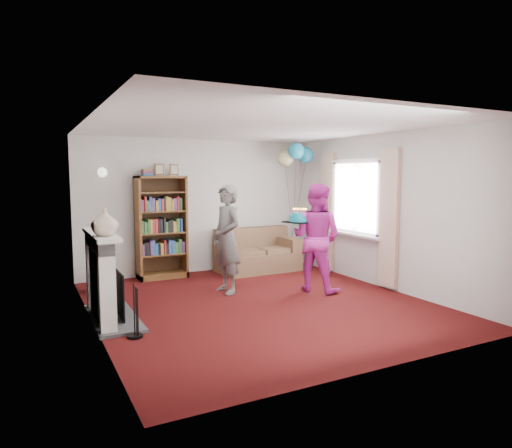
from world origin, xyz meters
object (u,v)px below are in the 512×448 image
bookcase (161,228)px  person_magenta (316,238)px  sofa (257,254)px  birthday_cake (300,218)px  person_striped (227,239)px

bookcase → person_magenta: (1.93, -2.05, -0.04)m
bookcase → sofa: size_ratio=1.32×
bookcase → birthday_cake: (1.68, -1.96, 0.27)m
bookcase → sofa: 1.91m
bookcase → person_magenta: bookcase is taller
person_magenta → birthday_cake: person_magenta is taller
sofa → birthday_cake: (-0.12, -1.72, 0.85)m
person_striped → person_magenta: bearing=60.8°
person_striped → person_magenta: 1.41m
sofa → person_striped: 1.81m
sofa → birthday_cake: bearing=-95.8°
bookcase → person_striped: size_ratio=1.20×
birthday_cake → person_magenta: bearing=-18.7°
sofa → person_striped: (-1.17, -1.27, 0.53)m
sofa → bookcase: bearing=170.8°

